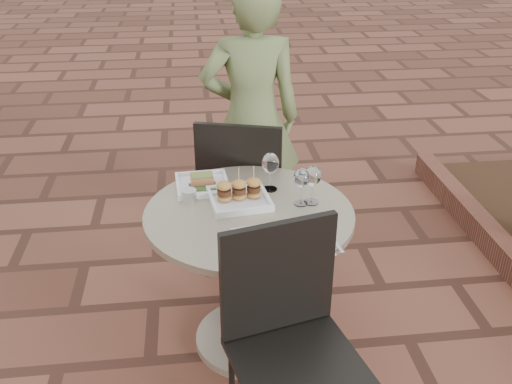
{
  "coord_description": "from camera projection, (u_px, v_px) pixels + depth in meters",
  "views": [
    {
      "loc": [
        -0.16,
        -2.02,
        1.95
      ],
      "look_at": [
        0.09,
        0.08,
        0.82
      ],
      "focal_mm": 40.0,
      "sensor_mm": 36.0,
      "label": 1
    }
  ],
  "objects": [
    {
      "name": "ground",
      "position": [
        239.0,
        354.0,
        2.7
      ],
      "size": [
        60.0,
        60.0,
        0.0
      ],
      "primitive_type": "plane",
      "color": "brown",
      "rests_on": "ground"
    },
    {
      "name": "cafe_table",
      "position": [
        249.0,
        259.0,
        2.55
      ],
      "size": [
        0.9,
        0.9,
        0.73
      ],
      "color": "gray",
      "rests_on": "ground"
    },
    {
      "name": "chair_far",
      "position": [
        242.0,
        185.0,
        3.05
      ],
      "size": [
        0.54,
        0.54,
        0.93
      ],
      "rotation": [
        0.0,
        0.0,
        2.86
      ],
      "color": "black",
      "rests_on": "ground"
    },
    {
      "name": "chair_near",
      "position": [
        289.0,
        327.0,
        2.05
      ],
      "size": [
        0.53,
        0.53,
        0.93
      ],
      "rotation": [
        0.0,
        0.0,
        0.24
      ],
      "color": "black",
      "rests_on": "ground"
    },
    {
      "name": "diner",
      "position": [
        251.0,
        119.0,
        3.24
      ],
      "size": [
        0.58,
        0.39,
        1.57
      ],
      "primitive_type": "imported",
      "rotation": [
        0.0,
        0.0,
        3.16
      ],
      "color": "#5A6839",
      "rests_on": "ground"
    },
    {
      "name": "plate_salmon",
      "position": [
        202.0,
        184.0,
        2.62
      ],
      "size": [
        0.25,
        0.25,
        0.07
      ],
      "rotation": [
        0.0,
        0.0,
        0.06
      ],
      "color": "silver",
      "rests_on": "cafe_table"
    },
    {
      "name": "plate_sliders",
      "position": [
        239.0,
        194.0,
        2.49
      ],
      "size": [
        0.29,
        0.29,
        0.16
      ],
      "rotation": [
        0.0,
        0.0,
        0.13
      ],
      "color": "silver",
      "rests_on": "cafe_table"
    },
    {
      "name": "plate_tuna",
      "position": [
        269.0,
        243.0,
        2.19
      ],
      "size": [
        0.29,
        0.29,
        0.03
      ],
      "rotation": [
        0.0,
        0.0,
        0.19
      ],
      "color": "silver",
      "rests_on": "cafe_table"
    },
    {
      "name": "wine_glass_right",
      "position": [
        302.0,
        179.0,
        2.43
      ],
      "size": [
        0.07,
        0.07,
        0.17
      ],
      "color": "white",
      "rests_on": "cafe_table"
    },
    {
      "name": "wine_glass_mid",
      "position": [
        270.0,
        164.0,
        2.55
      ],
      "size": [
        0.08,
        0.08,
        0.18
      ],
      "color": "white",
      "rests_on": "cafe_table"
    },
    {
      "name": "wine_glass_far",
      "position": [
        312.0,
        177.0,
        2.44
      ],
      "size": [
        0.08,
        0.08,
        0.18
      ],
      "color": "white",
      "rests_on": "cafe_table"
    },
    {
      "name": "steel_ramekin",
      "position": [
        189.0,
        195.0,
        2.51
      ],
      "size": [
        0.08,
        0.08,
        0.05
      ],
      "primitive_type": "cylinder",
      "rotation": [
        0.0,
        0.0,
        0.15
      ],
      "color": "silver",
      "rests_on": "cafe_table"
    },
    {
      "name": "cutlery_set",
      "position": [
        328.0,
        242.0,
        2.22
      ],
      "size": [
        0.11,
        0.21,
        0.0
      ],
      "primitive_type": null,
      "rotation": [
        0.0,
        0.0,
        0.08
      ],
      "color": "silver",
      "rests_on": "cafe_table"
    }
  ]
}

